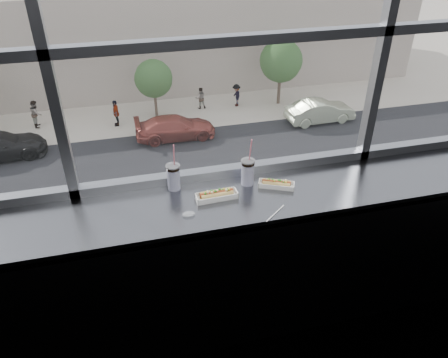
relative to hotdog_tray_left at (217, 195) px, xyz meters
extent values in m
plane|color=black|center=(0.14, 0.26, -0.58)|extent=(6.00, 0.00, 6.00)
cube|color=slate|center=(0.14, -0.02, -0.06)|extent=(6.00, 0.55, 0.06)
cube|color=slate|center=(0.14, -0.27, -0.58)|extent=(6.00, 0.04, 1.04)
cube|color=white|center=(0.00, 0.00, -0.02)|extent=(0.27, 0.10, 0.01)
cube|color=white|center=(0.00, 0.00, -0.01)|extent=(0.27, 0.10, 0.04)
cylinder|color=tan|center=(0.00, 0.00, 0.00)|extent=(0.20, 0.05, 0.04)
cylinder|color=maroon|center=(0.00, 0.00, 0.01)|extent=(0.21, 0.04, 0.03)
cube|color=white|center=(0.41, 0.03, -0.02)|extent=(0.24, 0.16, 0.01)
cube|color=white|center=(0.41, 0.03, -0.01)|extent=(0.24, 0.16, 0.03)
cylinder|color=tan|center=(0.41, 0.03, 0.00)|extent=(0.18, 0.11, 0.04)
cylinder|color=maroon|center=(0.41, 0.03, 0.01)|extent=(0.18, 0.10, 0.03)
cylinder|color=white|center=(-0.24, 0.18, 0.06)|extent=(0.08, 0.08, 0.17)
cylinder|color=black|center=(-0.24, 0.18, 0.13)|extent=(0.09, 0.09, 0.02)
cylinder|color=silver|center=(-0.24, 0.18, 0.14)|extent=(0.09, 0.09, 0.01)
cylinder|color=#E26377|center=(-0.23, 0.17, 0.22)|extent=(0.01, 0.04, 0.17)
cylinder|color=white|center=(0.24, 0.12, 0.06)|extent=(0.08, 0.08, 0.17)
cylinder|color=black|center=(0.24, 0.12, 0.13)|extent=(0.09, 0.09, 0.02)
cylinder|color=silver|center=(0.24, 0.12, 0.15)|extent=(0.09, 0.09, 0.01)
cylinder|color=#E26377|center=(0.25, 0.11, 0.22)|extent=(0.01, 0.04, 0.18)
cylinder|color=white|center=(0.30, -0.24, -0.02)|extent=(0.16, 0.13, 0.01)
ellipsoid|color=silver|center=(-0.20, -0.13, -0.02)|extent=(0.09, 0.06, 0.02)
plane|color=#BEB39D|center=(0.14, 43.76, -12.13)|extent=(120.00, 120.00, 0.00)
cube|color=black|center=(0.14, 20.26, -12.10)|extent=(80.00, 10.00, 0.06)
cube|color=#BEB39D|center=(0.14, 28.26, -12.11)|extent=(80.00, 6.00, 0.04)
cube|color=#A29587|center=(0.14, 38.26, -8.13)|extent=(50.00, 14.00, 8.00)
imported|color=beige|center=(13.36, 24.26, -10.98)|extent=(2.99, 6.64, 2.18)
imported|color=maroon|center=(0.12, 16.26, -11.05)|extent=(2.75, 6.20, 2.04)
imported|color=#40517D|center=(13.59, 16.26, -11.06)|extent=(2.63, 6.08, 2.01)
imported|color=white|center=(6.53, 16.26, -10.96)|extent=(2.94, 6.69, 2.20)
imported|color=#983A31|center=(2.86, 24.26, -11.04)|extent=(2.61, 6.19, 2.06)
imported|color=#66605B|center=(-6.33, 28.51, -10.93)|extent=(0.77, 1.03, 2.32)
imported|color=#66605B|center=(8.31, 28.58, -11.04)|extent=(0.69, 0.93, 2.08)
imported|color=#66605B|center=(-0.89, 27.29, -10.95)|extent=(0.76, 1.01, 2.27)
imported|color=#66605B|center=(5.51, 28.80, -11.09)|extent=(0.89, 0.67, 2.00)
cylinder|color=#47382B|center=(2.04, 28.26, -11.10)|extent=(0.21, 0.21, 2.05)
sphere|color=#36602B|center=(2.04, 28.26, -9.22)|extent=(2.74, 2.74, 2.74)
cylinder|color=#47382B|center=(11.68, 28.26, -10.91)|extent=(0.24, 0.24, 2.44)
sphere|color=#36602B|center=(11.68, 28.26, -8.68)|extent=(3.25, 3.25, 3.25)
camera|label=1|loc=(-0.51, -2.17, 1.55)|focal=35.00mm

